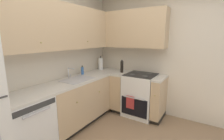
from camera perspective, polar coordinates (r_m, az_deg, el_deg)
wall_back at (r=2.86m, az=-24.31°, el=4.54°), size 3.53×0.05×2.66m
wall_right at (r=3.40m, az=19.68°, el=5.85°), size 0.05×3.32×2.66m
dishwasher at (r=2.59m, az=-28.99°, el=-17.77°), size 0.60×0.63×0.85m
lower_cabinets_back at (r=3.11m, az=-12.71°, el=-11.47°), size 1.36×0.62×0.85m
countertop_back at (r=2.96m, az=-13.08°, el=-3.70°), size 2.57×0.60×0.03m
lower_cabinets_right at (r=3.46m, az=8.51°, el=-8.87°), size 0.62×1.07×0.85m
countertop_right at (r=3.33m, az=8.72°, el=-1.83°), size 0.60×1.07×0.03m
oven_range at (r=3.43m, az=10.33°, el=-8.75°), size 0.68×0.62×1.03m
upper_cabinets_back at (r=2.87m, az=-18.37°, el=14.68°), size 2.25×0.34×0.77m
upper_cabinets_right at (r=3.48m, az=6.14°, el=14.54°), size 0.32×1.62×0.77m
sink at (r=2.96m, az=-12.48°, el=-4.16°), size 0.56×0.40×0.10m
faucet at (r=3.07m, az=-15.30°, el=-0.60°), size 0.07×0.16×0.20m
soap_bottle at (r=3.32m, az=-10.78°, el=-0.19°), size 0.06×0.06×0.19m
paper_towel_roll at (r=3.77m, az=-4.20°, el=2.28°), size 0.11×0.11×0.34m
oil_bottle at (r=3.45m, az=3.63°, el=1.23°), size 0.07×0.07×0.28m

